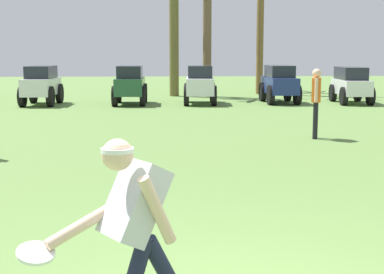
{
  "coord_description": "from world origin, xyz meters",
  "views": [
    {
      "loc": [
        -0.62,
        -4.3,
        1.97
      ],
      "look_at": [
        -0.2,
        2.88,
        0.9
      ],
      "focal_mm": 55.0,
      "sensor_mm": 36.0,
      "label": 1
    }
  ],
  "objects_px": {
    "parked_car_slot_e": "(351,84)",
    "palm_tree_far_right": "(260,24)",
    "parked_car_slot_a": "(41,84)",
    "parked_car_slot_d": "(280,83)",
    "teammate_midfield": "(316,97)",
    "palm_tree_left_of_centre": "(207,23)",
    "parked_car_slot_c": "(200,84)",
    "palm_tree_far_left": "(174,6)",
    "parked_car_slot_b": "(130,84)",
    "frisbee_thrower": "(136,226)",
    "frisbee_in_flight": "(36,253)"
  },
  "relations": [
    {
      "from": "parked_car_slot_a",
      "to": "parked_car_slot_c",
      "type": "bearing_deg",
      "value": 0.75
    },
    {
      "from": "frisbee_thrower",
      "to": "palm_tree_far_left",
      "type": "xyz_separation_m",
      "value": [
        0.85,
        21.48,
        3.0
      ]
    },
    {
      "from": "parked_car_slot_c",
      "to": "palm_tree_left_of_centre",
      "type": "relative_size",
      "value": 0.45
    },
    {
      "from": "parked_car_slot_e",
      "to": "palm_tree_far_left",
      "type": "height_order",
      "value": "palm_tree_far_left"
    },
    {
      "from": "parked_car_slot_a",
      "to": "parked_car_slot_c",
      "type": "xyz_separation_m",
      "value": [
        5.74,
        0.07,
        0.0
      ]
    },
    {
      "from": "parked_car_slot_d",
      "to": "palm_tree_far_left",
      "type": "xyz_separation_m",
      "value": [
        -3.83,
        3.57,
        3.05
      ]
    },
    {
      "from": "frisbee_in_flight",
      "to": "parked_car_slot_e",
      "type": "height_order",
      "value": "parked_car_slot_e"
    },
    {
      "from": "parked_car_slot_e",
      "to": "palm_tree_left_of_centre",
      "type": "height_order",
      "value": "palm_tree_left_of_centre"
    },
    {
      "from": "parked_car_slot_d",
      "to": "palm_tree_far_left",
      "type": "bearing_deg",
      "value": 137.02
    },
    {
      "from": "parked_car_slot_e",
      "to": "palm_tree_far_right",
      "type": "bearing_deg",
      "value": 108.98
    },
    {
      "from": "frisbee_thrower",
      "to": "parked_car_slot_c",
      "type": "relative_size",
      "value": 0.58
    },
    {
      "from": "frisbee_thrower",
      "to": "teammate_midfield",
      "type": "xyz_separation_m",
      "value": [
        3.66,
        9.02,
        0.15
      ]
    },
    {
      "from": "parked_car_slot_d",
      "to": "parked_car_slot_a",
      "type": "bearing_deg",
      "value": -178.32
    },
    {
      "from": "teammate_midfield",
      "to": "parked_car_slot_e",
      "type": "bearing_deg",
      "value": 67.05
    },
    {
      "from": "parked_car_slot_a",
      "to": "parked_car_slot_d",
      "type": "relative_size",
      "value": 1.01
    },
    {
      "from": "palm_tree_far_left",
      "to": "parked_car_slot_c",
      "type": "bearing_deg",
      "value": -77.42
    },
    {
      "from": "teammate_midfield",
      "to": "palm_tree_left_of_centre",
      "type": "height_order",
      "value": "palm_tree_left_of_centre"
    },
    {
      "from": "teammate_midfield",
      "to": "palm_tree_far_left",
      "type": "height_order",
      "value": "palm_tree_far_left"
    },
    {
      "from": "palm_tree_far_left",
      "to": "parked_car_slot_b",
      "type": "bearing_deg",
      "value": -114.25
    },
    {
      "from": "frisbee_in_flight",
      "to": "palm_tree_left_of_centre",
      "type": "xyz_separation_m",
      "value": [
        2.87,
        21.41,
        2.43
      ]
    },
    {
      "from": "parked_car_slot_a",
      "to": "parked_car_slot_d",
      "type": "bearing_deg",
      "value": 1.68
    },
    {
      "from": "frisbee_in_flight",
      "to": "teammate_midfield",
      "type": "relative_size",
      "value": 0.22
    },
    {
      "from": "parked_car_slot_b",
      "to": "palm_tree_far_left",
      "type": "relative_size",
      "value": 0.35
    },
    {
      "from": "frisbee_in_flight",
      "to": "parked_car_slot_a",
      "type": "bearing_deg",
      "value": 100.85
    },
    {
      "from": "frisbee_in_flight",
      "to": "palm_tree_far_right",
      "type": "distance_m",
      "value": 25.24
    },
    {
      "from": "teammate_midfield",
      "to": "parked_car_slot_e",
      "type": "height_order",
      "value": "teammate_midfield"
    },
    {
      "from": "parked_car_slot_b",
      "to": "parked_car_slot_e",
      "type": "distance_m",
      "value": 8.18
    },
    {
      "from": "teammate_midfield",
      "to": "parked_car_slot_d",
      "type": "bearing_deg",
      "value": 83.45
    },
    {
      "from": "palm_tree_left_of_centre",
      "to": "parked_car_slot_a",
      "type": "bearing_deg",
      "value": -150.33
    },
    {
      "from": "parked_car_slot_a",
      "to": "parked_car_slot_b",
      "type": "bearing_deg",
      "value": 0.32
    },
    {
      "from": "parked_car_slot_c",
      "to": "palm_tree_far_left",
      "type": "height_order",
      "value": "palm_tree_far_left"
    },
    {
      "from": "parked_car_slot_e",
      "to": "palm_tree_far_left",
      "type": "xyz_separation_m",
      "value": [
        -6.46,
        3.83,
        3.07
      ]
    },
    {
      "from": "parked_car_slot_e",
      "to": "palm_tree_far_right",
      "type": "distance_m",
      "value": 7.44
    },
    {
      "from": "frisbee_in_flight",
      "to": "palm_tree_left_of_centre",
      "type": "bearing_deg",
      "value": 82.38
    },
    {
      "from": "frisbee_in_flight",
      "to": "palm_tree_far_left",
      "type": "xyz_separation_m",
      "value": [
        1.49,
        21.66,
        3.11
      ]
    },
    {
      "from": "palm_tree_far_left",
      "to": "teammate_midfield",
      "type": "bearing_deg",
      "value": -77.29
    },
    {
      "from": "frisbee_in_flight",
      "to": "parked_car_slot_c",
      "type": "height_order",
      "value": "parked_car_slot_c"
    },
    {
      "from": "parked_car_slot_b",
      "to": "parked_car_slot_c",
      "type": "xyz_separation_m",
      "value": [
        2.55,
        0.06,
        0.0
      ]
    },
    {
      "from": "parked_car_slot_a",
      "to": "frisbee_in_flight",
      "type": "bearing_deg",
      "value": -79.15
    },
    {
      "from": "parked_car_slot_c",
      "to": "palm_tree_left_of_centre",
      "type": "height_order",
      "value": "palm_tree_left_of_centre"
    },
    {
      "from": "teammate_midfield",
      "to": "palm_tree_far_left",
      "type": "relative_size",
      "value": 0.23
    },
    {
      "from": "parked_car_slot_b",
      "to": "palm_tree_far_right",
      "type": "xyz_separation_m",
      "value": [
        5.9,
        6.62,
        2.43
      ]
    },
    {
      "from": "parked_car_slot_e",
      "to": "parked_car_slot_b",
      "type": "bearing_deg",
      "value": 179.85
    },
    {
      "from": "teammate_midfield",
      "to": "frisbee_in_flight",
      "type": "bearing_deg",
      "value": -115.03
    },
    {
      "from": "palm_tree_far_left",
      "to": "parked_car_slot_a",
      "type": "bearing_deg",
      "value": -142.03
    },
    {
      "from": "palm_tree_far_left",
      "to": "palm_tree_left_of_centre",
      "type": "bearing_deg",
      "value": -10.16
    },
    {
      "from": "frisbee_in_flight",
      "to": "parked_car_slot_c",
      "type": "xyz_separation_m",
      "value": [
        2.32,
        17.91,
        0.06
      ]
    },
    {
      "from": "frisbee_thrower",
      "to": "frisbee_in_flight",
      "type": "distance_m",
      "value": 0.67
    },
    {
      "from": "parked_car_slot_e",
      "to": "palm_tree_far_right",
      "type": "xyz_separation_m",
      "value": [
        -2.28,
        6.64,
        2.45
      ]
    },
    {
      "from": "frisbee_thrower",
      "to": "frisbee_in_flight",
      "type": "xyz_separation_m",
      "value": [
        -0.63,
        -0.18,
        -0.11
      ]
    }
  ]
}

